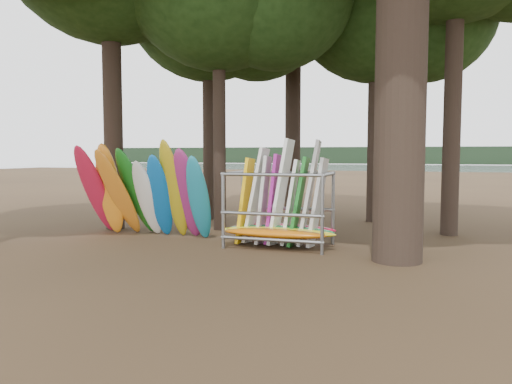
% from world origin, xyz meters
% --- Properties ---
extents(ground, '(120.00, 120.00, 0.00)m').
position_xyz_m(ground, '(0.00, 0.00, 0.00)').
color(ground, '#47331E').
rests_on(ground, ground).
extents(lake, '(160.00, 160.00, 0.00)m').
position_xyz_m(lake, '(0.00, 60.00, 0.00)').
color(lake, gray).
rests_on(lake, ground).
extents(far_shore, '(160.00, 4.00, 4.00)m').
position_xyz_m(far_shore, '(0.00, 110.00, 2.00)').
color(far_shore, black).
rests_on(far_shore, ground).
extents(kayak_row, '(4.14, 2.28, 3.01)m').
position_xyz_m(kayak_row, '(-3.14, 1.13, 1.31)').
color(kayak_row, red).
rests_on(kayak_row, ground).
extents(storage_rack, '(3.15, 1.53, 2.90)m').
position_xyz_m(storage_rack, '(1.08, 0.96, 0.95)').
color(storage_rack, gray).
rests_on(storage_rack, ground).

